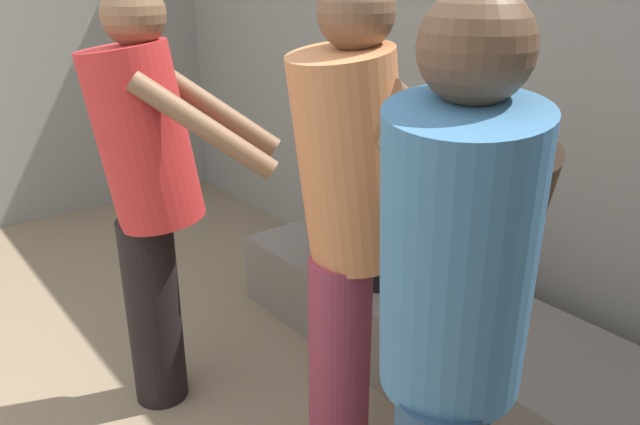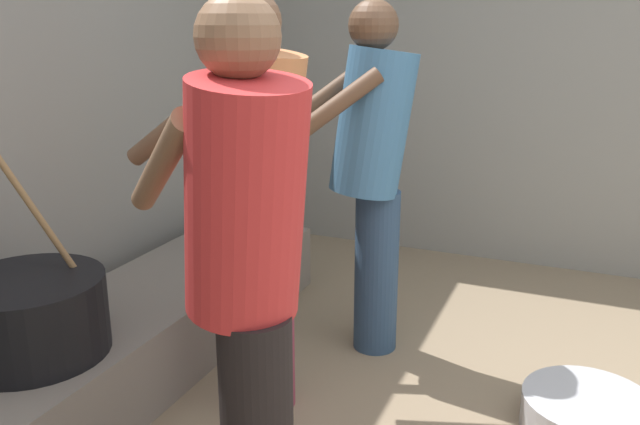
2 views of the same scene
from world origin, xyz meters
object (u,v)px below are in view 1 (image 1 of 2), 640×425
at_px(cook_in_blue_shirt, 451,331).
at_px(cook_in_orange_shirt, 350,214).
at_px(cook_in_red_shirt, 149,184).
at_px(cooking_pot_main, 384,236).

height_order(cook_in_blue_shirt, cook_in_orange_shirt, cook_in_orange_shirt).
distance_m(cook_in_red_shirt, cook_in_orange_shirt, 0.76).
bearing_deg(cook_in_blue_shirt, cook_in_orange_shirt, 158.17).
distance_m(cook_in_blue_shirt, cook_in_red_shirt, 1.28).
xyz_separation_m(cooking_pot_main, cook_in_red_shirt, (-0.17, -0.98, 0.40)).
distance_m(cooking_pot_main, cook_in_blue_shirt, 1.48).
distance_m(cooking_pot_main, cook_in_red_shirt, 1.07).
distance_m(cooking_pot_main, cook_in_orange_shirt, 0.93).
relative_size(cooking_pot_main, cook_in_red_shirt, 0.47).
relative_size(cook_in_blue_shirt, cook_in_orange_shirt, 0.99).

